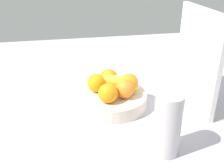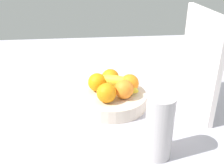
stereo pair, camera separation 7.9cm
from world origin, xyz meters
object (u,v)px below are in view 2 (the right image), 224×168
object	(u,v)px
orange_back_right	(97,82)
banana_bunch	(117,83)
orange_front_right	(124,89)
cutting_board	(200,62)
orange_center	(130,83)
orange_front_left	(106,93)
fruit_bowl	(112,99)
orange_back_left	(110,78)
thermos_tumbler	(159,127)

from	to	relation	value
orange_back_right	banana_bunch	xyz separation A→B (cm)	(0.95, 7.41, -0.37)
orange_front_right	cutting_board	size ratio (longest dim) A/B	0.19
orange_center	banana_bunch	distance (cm)	4.77
orange_front_left	orange_back_right	distance (cm)	9.26
fruit_bowl	orange_front_left	bearing A→B (deg)	-23.76
fruit_bowl	orange_front_left	xyz separation A→B (cm)	(5.75, -2.53, 5.97)
orange_front_right	orange_front_left	bearing A→B (deg)	-71.76
fruit_bowl	orange_back_left	world-z (taller)	orange_back_left
fruit_bowl	thermos_tumbler	bearing A→B (deg)	18.88
orange_back_left	orange_back_right	world-z (taller)	same
orange_front_left	thermos_tumbler	world-z (taller)	thermos_tumbler
orange_front_left	orange_back_left	world-z (taller)	same
orange_back_left	orange_back_right	bearing A→B (deg)	-56.66
cutting_board	banana_bunch	bearing A→B (deg)	-104.07
orange_center	thermos_tumbler	world-z (taller)	thermos_tumbler
orange_front_left	banana_bunch	xyz separation A→B (cm)	(-7.89, 4.65, -0.37)
orange_front_left	orange_back_left	size ratio (longest dim) A/B	1.00
orange_back_right	orange_front_right	bearing A→B (deg)	54.10
orange_front_left	thermos_tumbler	size ratio (longest dim) A/B	0.37
fruit_bowl	orange_back_left	size ratio (longest dim) A/B	3.73
orange_back_right	thermos_tumbler	bearing A→B (deg)	25.38
orange_back_left	orange_front_right	bearing A→B (deg)	21.18
orange_back_right	cutting_board	world-z (taller)	cutting_board
orange_center	fruit_bowl	bearing A→B (deg)	-82.05
orange_center	orange_back_left	xyz separation A→B (cm)	(-5.64, -6.70, 0.00)
thermos_tumbler	orange_back_left	bearing A→B (deg)	-164.43
orange_front_right	banana_bunch	xyz separation A→B (cm)	(-5.75, -1.84, -0.37)
orange_center	thermos_tumbler	bearing A→B (deg)	6.11
banana_bunch	cutting_board	distance (cm)	30.57
fruit_bowl	orange_center	size ratio (longest dim) A/B	3.73
orange_front_right	cutting_board	distance (cm)	28.02
orange_front_right	orange_center	xyz separation A→B (cm)	(-4.55, 2.76, 0.00)
orange_back_right	orange_front_left	bearing A→B (deg)	17.38
cutting_board	orange_front_right	bearing A→B (deg)	-92.72
orange_center	banana_bunch	world-z (taller)	orange_center
orange_front_right	cutting_board	world-z (taller)	cutting_board
orange_front_right	banana_bunch	bearing A→B (deg)	-162.24
banana_bunch	cutting_board	bearing A→B (deg)	77.05
orange_center	orange_back_right	size ratio (longest dim) A/B	1.00
orange_center	cutting_board	world-z (taller)	cutting_board
orange_front_left	orange_back_right	size ratio (longest dim) A/B	1.00
orange_front_right	orange_back_right	bearing A→B (deg)	-125.90
orange_back_left	orange_back_right	distance (cm)	6.35
orange_back_right	fruit_bowl	bearing A→B (deg)	59.79
orange_front_left	banana_bunch	world-z (taller)	orange_front_left
orange_front_left	thermos_tumbler	xyz separation A→B (cm)	(23.23, 12.45, 0.94)
orange_front_left	orange_back_left	bearing A→B (deg)	168.36
orange_front_right	orange_back_left	size ratio (longest dim) A/B	1.00
orange_center	banana_bunch	xyz separation A→B (cm)	(-1.20, -4.60, -0.37)
thermos_tumbler	orange_back_right	bearing A→B (deg)	-154.62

